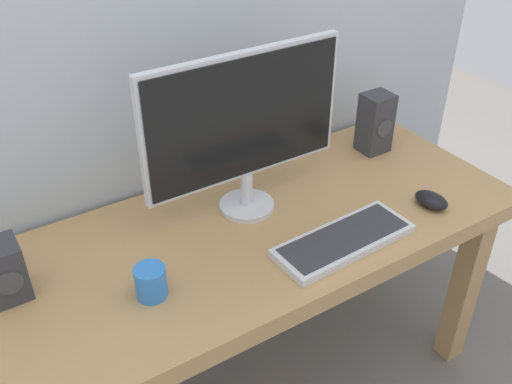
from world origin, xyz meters
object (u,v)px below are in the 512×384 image
at_px(speaker_left, 4,271).
at_px(coffee_mug, 151,282).
at_px(monitor, 244,124).
at_px(mouse, 431,200).
at_px(keyboard_primary, 344,240).
at_px(speaker_right, 375,123).
at_px(desk, 253,255).

height_order(speaker_left, coffee_mug, speaker_left).
relative_size(monitor, speaker_left, 3.97).
height_order(monitor, coffee_mug, monitor).
relative_size(monitor, mouse, 5.74).
distance_m(mouse, coffee_mug, 0.87).
height_order(monitor, mouse, monitor).
xyz_separation_m(monitor, mouse, (0.47, -0.30, -0.26)).
xyz_separation_m(keyboard_primary, speaker_left, (-0.82, 0.29, 0.06)).
distance_m(keyboard_primary, speaker_right, 0.56).
distance_m(desk, speaker_right, 0.65).
bearing_deg(speaker_left, desk, -7.95).
bearing_deg(mouse, keyboard_primary, 170.22).
xyz_separation_m(desk, speaker_right, (0.60, 0.16, 0.21)).
relative_size(mouse, coffee_mug, 1.26).
relative_size(speaker_left, coffee_mug, 1.82).
height_order(desk, coffee_mug, coffee_mug).
height_order(desk, speaker_right, speaker_right).
relative_size(monitor, keyboard_primary, 1.48).
bearing_deg(speaker_left, speaker_right, 3.07).
distance_m(keyboard_primary, coffee_mug, 0.54).
relative_size(monitor, speaker_right, 2.92).
relative_size(monitor, coffee_mug, 7.22).
bearing_deg(coffee_mug, keyboard_primary, -10.55).
xyz_separation_m(speaker_left, coffee_mug, (0.30, -0.19, -0.03)).
bearing_deg(mouse, desk, 149.23).
height_order(speaker_right, speaker_left, speaker_right).
bearing_deg(coffee_mug, monitor, 27.06).
height_order(monitor, speaker_right, monitor).
height_order(desk, monitor, monitor).
bearing_deg(coffee_mug, speaker_right, 15.05).
height_order(mouse, speaker_left, speaker_left).
xyz_separation_m(keyboard_primary, speaker_right, (0.42, 0.35, 0.09)).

